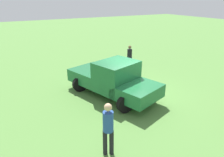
# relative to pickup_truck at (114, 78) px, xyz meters

# --- Properties ---
(ground_plane) EXTENTS (80.00, 80.00, 0.00)m
(ground_plane) POSITION_rel_pickup_truck_xyz_m (0.92, -0.30, -0.94)
(ground_plane) COLOR #54843D
(pickup_truck) EXTENTS (3.24, 5.17, 1.81)m
(pickup_truck) POSITION_rel_pickup_truck_xyz_m (0.00, 0.00, 0.00)
(pickup_truck) COLOR black
(pickup_truck) RESTS_ON ground_plane
(person_bystander) EXTENTS (0.43, 0.43, 1.78)m
(person_bystander) POSITION_rel_pickup_truck_xyz_m (-2.18, -3.47, 0.08)
(person_bystander) COLOR black
(person_bystander) RESTS_ON ground_plane
(person_visitor) EXTENTS (0.43, 0.43, 1.61)m
(person_visitor) POSITION_rel_pickup_truck_xyz_m (3.05, 3.18, -0.03)
(person_visitor) COLOR navy
(person_visitor) RESTS_ON ground_plane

